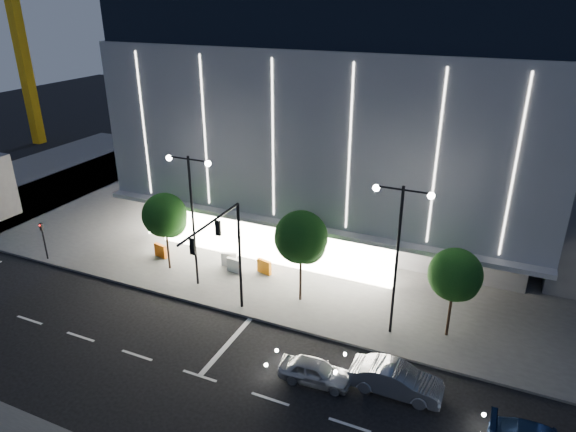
% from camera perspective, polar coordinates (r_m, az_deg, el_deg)
% --- Properties ---
extents(ground, '(160.00, 160.00, 0.00)m').
position_cam_1_polar(ground, '(29.67, -11.49, -14.26)').
color(ground, black).
rests_on(ground, ground).
extents(sidewalk_museum, '(70.00, 40.00, 0.15)m').
position_cam_1_polar(sidewalk_museum, '(47.19, 10.54, 0.78)').
color(sidewalk_museum, '#474747').
rests_on(sidewalk_museum, ground).
extents(museum, '(30.00, 25.80, 18.00)m').
position_cam_1_polar(museum, '(43.42, 8.24, 11.70)').
color(museum, '#4C4C51').
rests_on(museum, ground).
extents(traffic_mast, '(0.33, 5.89, 7.07)m').
position_cam_1_polar(traffic_mast, '(28.86, -6.88, -3.27)').
color(traffic_mast, black).
rests_on(traffic_mast, ground).
extents(street_lamp_west, '(3.16, 0.36, 9.00)m').
position_cam_1_polar(street_lamp_west, '(32.54, -10.66, 1.44)').
color(street_lamp_west, black).
rests_on(street_lamp_west, ground).
extents(street_lamp_east, '(3.16, 0.36, 9.00)m').
position_cam_1_polar(street_lamp_east, '(27.75, 12.18, -2.66)').
color(street_lamp_east, black).
rests_on(street_lamp_east, ground).
extents(ped_signal_far, '(0.22, 0.24, 3.00)m').
position_cam_1_polar(ped_signal_far, '(40.83, -25.53, -2.13)').
color(ped_signal_far, black).
rests_on(ped_signal_far, ground).
extents(tree_left, '(3.02, 3.02, 5.72)m').
position_cam_1_polar(tree_left, '(35.68, -13.48, -0.15)').
color(tree_left, black).
rests_on(tree_left, ground).
extents(tree_mid, '(3.25, 3.25, 6.15)m').
position_cam_1_polar(tree_mid, '(30.88, 1.51, -2.67)').
color(tree_mid, black).
rests_on(tree_mid, ground).
extents(tree_right, '(2.91, 2.91, 5.51)m').
position_cam_1_polar(tree_right, '(29.27, 18.09, -6.49)').
color(tree_right, black).
rests_on(tree_right, ground).
extents(car_lead, '(3.80, 1.77, 1.26)m').
position_cam_1_polar(car_lead, '(26.75, 3.02, -16.84)').
color(car_lead, '#AAADB2').
rests_on(car_lead, ground).
extents(car_second, '(4.51, 1.60, 1.48)m').
position_cam_1_polar(car_second, '(26.61, 11.90, -17.36)').
color(car_second, '#A8AAAF').
rests_on(car_second, ground).
extents(barrier_a, '(1.13, 0.48, 1.00)m').
position_cam_1_polar(barrier_a, '(38.79, -13.98, -3.77)').
color(barrier_a, '#E65F0C').
rests_on(barrier_a, sidewalk_museum).
extents(barrier_b, '(1.13, 0.56, 1.00)m').
position_cam_1_polar(barrier_b, '(36.70, -6.56, -4.81)').
color(barrier_b, silver).
rests_on(barrier_b, sidewalk_museum).
extents(barrier_c, '(1.13, 0.51, 1.00)m').
position_cam_1_polar(barrier_c, '(35.57, -2.66, -5.64)').
color(barrier_c, orange).
rests_on(barrier_c, sidewalk_museum).
extents(barrier_d, '(1.12, 0.33, 1.00)m').
position_cam_1_polar(barrier_d, '(35.90, -5.99, -5.46)').
color(barrier_d, silver).
rests_on(barrier_d, sidewalk_museum).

